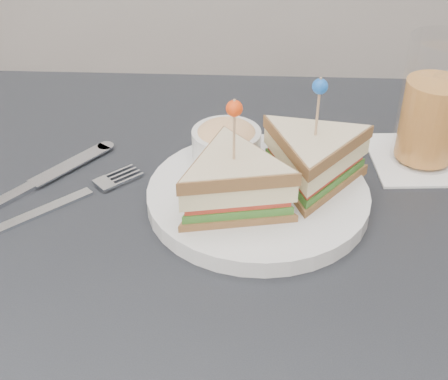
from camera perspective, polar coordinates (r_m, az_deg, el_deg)
table at (r=0.71m, az=-0.86°, el=-8.83°), size 0.80×0.80×0.75m
plate_meal at (r=0.68m, az=3.81°, el=1.55°), size 0.31×0.31×0.15m
cutlery_fork at (r=0.73m, az=-13.39°, el=-0.57°), size 0.15×0.14×0.01m
cutlery_knife at (r=0.76m, az=-16.59°, el=0.72°), size 0.14×0.18×0.01m
drink_set at (r=0.78m, az=18.50°, el=7.02°), size 0.13×0.13×0.16m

